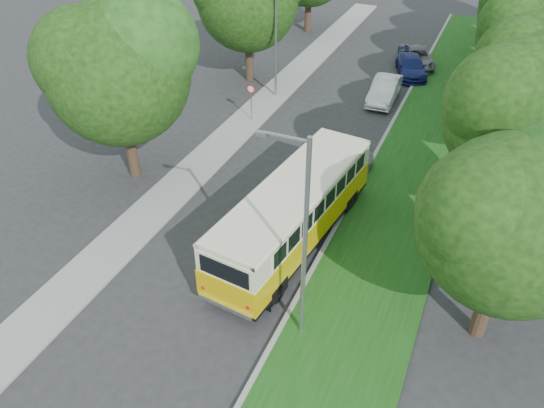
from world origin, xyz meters
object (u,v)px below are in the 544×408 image
at_px(vintage_bus, 294,214).
at_px(lamppost_far, 274,36).
at_px(lamppost_near, 302,238).
at_px(car_grey, 417,57).
at_px(car_silver, 343,167).
at_px(car_blue, 411,66).
at_px(car_white, 384,90).

bearing_deg(vintage_bus, lamppost_far, 123.34).
bearing_deg(lamppost_near, car_grey, 92.47).
distance_m(car_silver, car_grey, 17.50).
height_order(vintage_bus, car_blue, vintage_bus).
bearing_deg(car_blue, lamppost_near, -105.75).
bearing_deg(car_white, car_grey, 82.63).
bearing_deg(vintage_bus, car_grey, 95.00).
bearing_deg(lamppost_near, vintage_bus, 113.89).
bearing_deg(car_grey, lamppost_far, -149.93).
distance_m(lamppost_near, car_silver, 11.20).
distance_m(car_silver, car_blue, 15.46).
xyz_separation_m(lamppost_far, car_blue, (7.70, 7.40, -3.44)).
bearing_deg(lamppost_far, car_silver, -47.73).
distance_m(lamppost_far, car_grey, 12.67).
xyz_separation_m(lamppost_far, car_silver, (7.32, -8.05, -3.45)).
bearing_deg(car_grey, car_blue, -110.75).
xyz_separation_m(vintage_bus, car_silver, (0.45, 5.84, -0.88)).
relative_size(lamppost_near, car_silver, 2.03).
bearing_deg(car_blue, car_grey, 71.58).
bearing_deg(car_silver, car_blue, 106.89).
bearing_deg(vintage_bus, car_silver, 92.63).
distance_m(vintage_bus, car_silver, 5.93).
xyz_separation_m(car_silver, car_grey, (0.38, 17.50, -0.01)).
relative_size(lamppost_near, car_white, 1.77).
relative_size(lamppost_far, vintage_bus, 0.72).
height_order(car_blue, car_grey, car_blue).
bearing_deg(car_white, vintage_bus, -91.88).
bearing_deg(lamppost_near, lamppost_far, 115.71).
bearing_deg(car_silver, lamppost_near, -63.04).
relative_size(lamppost_near, vintage_bus, 0.77).
height_order(lamppost_far, car_white, lamppost_far).
height_order(lamppost_near, lamppost_far, lamppost_near).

